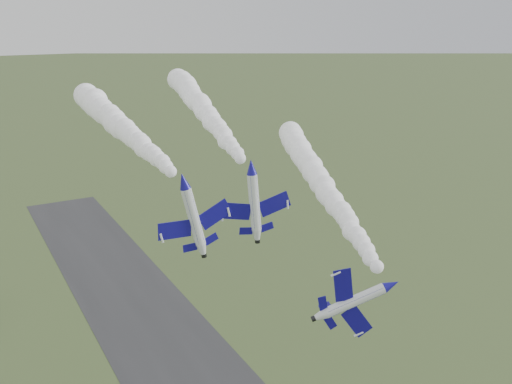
% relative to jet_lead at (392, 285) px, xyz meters
% --- Properties ---
extents(jet_lead, '(6.18, 11.29, 8.94)m').
position_rel_jet_lead_xyz_m(jet_lead, '(0.00, 0.00, 0.00)').
color(jet_lead, white).
extents(smoke_trail_jet_lead, '(30.70, 71.67, 5.58)m').
position_rel_jet_lead_xyz_m(smoke_trail_jet_lead, '(15.08, 36.53, 1.70)').
color(smoke_trail_jet_lead, white).
extents(jet_pair_left, '(10.88, 13.33, 3.89)m').
position_rel_jet_lead_xyz_m(jet_pair_left, '(-16.99, 23.73, 9.50)').
color(jet_pair_left, white).
extents(smoke_trail_jet_pair_left, '(9.78, 64.77, 5.70)m').
position_rel_jet_lead_xyz_m(smoke_trail_jet_pair_left, '(-15.42, 59.03, 11.19)').
color(smoke_trail_jet_pair_left, white).
extents(jet_pair_right, '(11.17, 13.17, 3.30)m').
position_rel_jet_lead_xyz_m(jet_pair_right, '(-6.33, 23.80, 10.10)').
color(jet_pair_right, white).
extents(smoke_trail_jet_pair_right, '(20.31, 72.53, 5.60)m').
position_rel_jet_lead_xyz_m(smoke_trail_jet_pair_right, '(2.96, 62.26, 12.55)').
color(smoke_trail_jet_pair_right, white).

